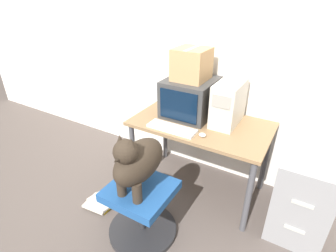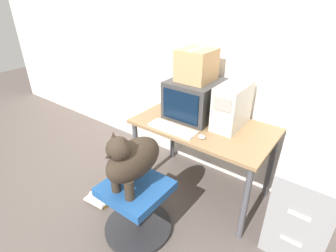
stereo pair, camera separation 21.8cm
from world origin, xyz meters
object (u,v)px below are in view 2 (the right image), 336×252
at_px(pc_tower, 232,106).
at_px(cardboard_box, 197,65).
at_px(crt_monitor, 195,98).
at_px(book_stack_floor, 101,198).
at_px(keyboard, 173,128).
at_px(filing_cabinet, 305,203).
at_px(dog, 132,159).
at_px(office_chair, 137,207).

bearing_deg(pc_tower, cardboard_box, -178.54).
distance_m(crt_monitor, book_stack_floor, 1.32).
relative_size(crt_monitor, keyboard, 1.10).
height_order(filing_cabinet, cardboard_box, cardboard_box).
height_order(pc_tower, dog, pc_tower).
height_order(pc_tower, cardboard_box, cardboard_box).
xyz_separation_m(crt_monitor, filing_cabinet, (1.11, -0.13, -0.56)).
distance_m(keyboard, filing_cabinet, 1.20).
relative_size(crt_monitor, pc_tower, 1.15).
bearing_deg(pc_tower, book_stack_floor, -136.43).
bearing_deg(dog, keyboard, 90.60).
distance_m(pc_tower, book_stack_floor, 1.51).
bearing_deg(book_stack_floor, pc_tower, 43.57).
xyz_separation_m(pc_tower, cardboard_box, (-0.37, -0.01, 0.30)).
distance_m(crt_monitor, cardboard_box, 0.31).
bearing_deg(office_chair, crt_monitor, 90.77).
height_order(crt_monitor, dog, crt_monitor).
bearing_deg(pc_tower, office_chair, -112.35).
bearing_deg(cardboard_box, keyboard, -89.02).
height_order(dog, cardboard_box, cardboard_box).
distance_m(office_chair, dog, 0.49).
xyz_separation_m(pc_tower, keyboard, (-0.36, -0.37, -0.18)).
bearing_deg(keyboard, cardboard_box, 90.98).
bearing_deg(book_stack_floor, office_chair, -3.70).
bearing_deg(dog, pc_tower, 68.03).
relative_size(dog, filing_cabinet, 0.71).
xyz_separation_m(filing_cabinet, cardboard_box, (-1.11, 0.13, 0.88)).
relative_size(pc_tower, book_stack_floor, 1.47).
distance_m(dog, book_stack_floor, 0.88).
bearing_deg(office_chair, filing_cabinet, 33.57).
bearing_deg(filing_cabinet, dog, -145.83).
bearing_deg(keyboard, dog, -89.40).
bearing_deg(pc_tower, dog, -111.97).
bearing_deg(dog, crt_monitor, 90.76).
xyz_separation_m(dog, book_stack_floor, (-0.52, 0.05, -0.71)).
xyz_separation_m(pc_tower, filing_cabinet, (0.74, -0.14, -0.58)).
distance_m(keyboard, cardboard_box, 0.60).
xyz_separation_m(office_chair, dog, (-0.00, -0.02, 0.48)).
bearing_deg(cardboard_box, book_stack_floor, -121.66).
relative_size(crt_monitor, filing_cabinet, 0.66).
xyz_separation_m(pc_tower, dog, (-0.36, -0.88, -0.20)).
distance_m(crt_monitor, filing_cabinet, 1.25).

